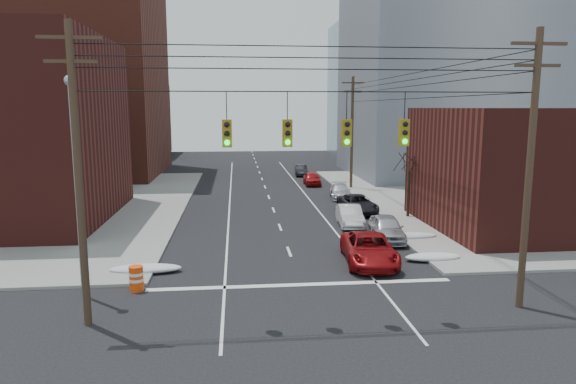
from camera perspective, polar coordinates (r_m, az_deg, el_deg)
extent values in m
plane|color=black|center=(17.97, 4.25, -17.20)|extent=(160.00, 160.00, 0.00)
cube|color=gray|center=(52.81, 28.76, -0.46)|extent=(40.00, 40.00, 0.15)
cube|color=maroon|center=(67.58, -24.80, 14.45)|extent=(24.00, 20.00, 30.00)
cube|color=#531D19|center=(92.76, -20.40, 7.53)|extent=(22.00, 18.00, 12.00)
cube|color=gray|center=(64.94, 17.21, 12.91)|extent=(22.00, 20.00, 25.00)
cube|color=gray|center=(89.97, 11.82, 11.06)|extent=(20.00, 18.00, 22.00)
cube|color=#531D19|center=(38.27, 27.35, 2.28)|extent=(16.00, 12.00, 8.00)
cylinder|color=#473323|center=(19.80, -22.23, 1.33)|extent=(0.28, 0.28, 11.00)
cube|color=#473323|center=(19.78, -23.13, 15.53)|extent=(2.20, 0.12, 0.12)
cube|color=#473323|center=(19.70, -22.98, 13.22)|extent=(1.80, 0.12, 0.12)
cylinder|color=#473323|center=(22.13, 25.22, 1.91)|extent=(0.28, 0.28, 11.00)
cube|color=#473323|center=(22.12, 26.13, 14.60)|extent=(2.20, 0.12, 0.12)
cube|color=#473323|center=(22.04, 25.98, 12.54)|extent=(1.80, 0.12, 0.12)
cylinder|color=#473323|center=(51.16, 7.12, 6.46)|extent=(0.28, 0.28, 11.00)
cube|color=#473323|center=(51.15, 7.23, 11.95)|extent=(2.20, 0.12, 0.12)
cube|color=#473323|center=(51.12, 7.21, 11.06)|extent=(1.80, 0.12, 0.12)
cylinder|color=black|center=(19.04, 2.98, 11.08)|extent=(17.00, 0.04, 0.04)
cylinder|color=black|center=(18.82, -6.85, 9.52)|extent=(0.03, 0.03, 1.00)
cube|color=olive|center=(18.84, -6.79, 6.48)|extent=(0.35, 0.30, 1.00)
sphere|color=black|center=(18.66, -6.82, 7.44)|extent=(0.20, 0.20, 0.20)
sphere|color=black|center=(18.67, -6.80, 6.45)|extent=(0.20, 0.20, 0.20)
sphere|color=#0CE526|center=(18.69, -6.78, 5.47)|extent=(0.20, 0.20, 0.20)
cylinder|color=black|center=(18.91, -0.08, 9.59)|extent=(0.03, 0.03, 1.00)
cube|color=olive|center=(18.93, -0.08, 6.56)|extent=(0.35, 0.30, 1.00)
sphere|color=black|center=(18.75, -0.02, 7.51)|extent=(0.20, 0.20, 0.20)
sphere|color=black|center=(18.76, -0.02, 6.53)|extent=(0.20, 0.20, 0.20)
sphere|color=#0CE526|center=(18.78, -0.02, 5.56)|extent=(0.20, 0.20, 0.20)
cylinder|color=black|center=(19.25, 6.55, 9.52)|extent=(0.03, 0.03, 1.00)
cube|color=olive|center=(19.27, 6.49, 6.55)|extent=(0.35, 0.30, 1.00)
sphere|color=black|center=(19.09, 6.62, 7.48)|extent=(0.20, 0.20, 0.20)
sphere|color=black|center=(19.11, 6.60, 6.52)|extent=(0.20, 0.20, 0.20)
sphere|color=#0CE526|center=(19.13, 6.58, 5.57)|extent=(0.20, 0.20, 0.20)
cylinder|color=black|center=(19.83, 12.85, 9.35)|extent=(0.03, 0.03, 1.00)
cube|color=olive|center=(19.86, 12.75, 6.46)|extent=(0.35, 0.30, 1.00)
sphere|color=black|center=(19.68, 12.94, 7.36)|extent=(0.20, 0.20, 0.20)
sphere|color=black|center=(19.70, 12.90, 6.43)|extent=(0.20, 0.20, 0.20)
sphere|color=#0CE526|center=(19.71, 12.87, 5.51)|extent=(0.20, 0.20, 0.20)
cylinder|color=gray|center=(23.07, -22.38, -0.14)|extent=(0.18, 0.18, 9.00)
sphere|color=gray|center=(22.82, -23.11, 11.33)|extent=(0.44, 0.44, 0.44)
cylinder|color=black|center=(38.44, 13.24, -0.28)|extent=(0.20, 0.20, 3.50)
cylinder|color=black|center=(38.37, 13.86, 3.18)|extent=(0.27, 0.82, 1.19)
cylinder|color=black|center=(38.73, 13.42, 3.38)|extent=(1.17, 0.54, 1.38)
cylinder|color=black|center=(38.68, 12.42, 3.46)|extent=(1.44, 1.00, 1.48)
cylinder|color=black|center=(38.06, 12.78, 3.17)|extent=(0.17, 0.84, 1.19)
cylinder|color=black|center=(37.58, 12.94, 3.22)|extent=(0.82, 0.99, 1.40)
cylinder|color=black|center=(37.34, 13.90, 3.20)|extent=(1.74, 0.21, 1.43)
cylinder|color=black|center=(38.03, 13.96, 3.12)|extent=(0.48, 0.73, 1.20)
ellipsoid|color=silver|center=(26.40, -15.53, -8.21)|extent=(3.50, 1.08, 0.42)
ellipsoid|color=silver|center=(28.42, 15.79, -6.96)|extent=(3.00, 1.08, 0.42)
ellipsoid|color=silver|center=(32.49, 12.89, -4.80)|extent=(4.00, 1.08, 0.42)
imported|color=maroon|center=(27.19, 9.00, -6.27)|extent=(2.95, 5.62, 1.51)
imported|color=#B3B3B8|center=(31.92, 10.90, -3.95)|extent=(2.28, 4.69, 1.54)
imported|color=silver|center=(35.39, 6.89, -2.65)|extent=(1.82, 4.38, 1.41)
imported|color=black|center=(39.92, 7.76, -1.32)|extent=(2.58, 5.04, 1.36)
imported|color=silver|center=(46.04, 5.85, 0.07)|extent=(2.24, 4.50, 1.26)
imported|color=#9B0E0F|center=(53.76, 2.68, 1.50)|extent=(1.70, 4.03, 1.36)
imported|color=black|center=(61.24, 1.46, 2.43)|extent=(1.60, 3.95, 1.27)
imported|color=silver|center=(38.59, -24.66, -2.09)|extent=(5.04, 3.51, 1.58)
imported|color=silver|center=(44.33, -21.53, -0.61)|extent=(5.54, 3.83, 1.41)
imported|color=black|center=(44.58, -27.75, -0.90)|extent=(5.68, 4.15, 1.53)
imported|color=silver|center=(43.88, -26.85, -1.05)|extent=(4.22, 1.73, 1.43)
cylinder|color=#EC440C|center=(23.95, -16.51, -9.20)|extent=(0.76, 0.76, 1.12)
cylinder|color=white|center=(23.89, -16.53, -8.69)|extent=(0.78, 0.78, 0.13)
cylinder|color=white|center=(23.97, -16.50, -9.33)|extent=(0.78, 0.78, 0.13)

